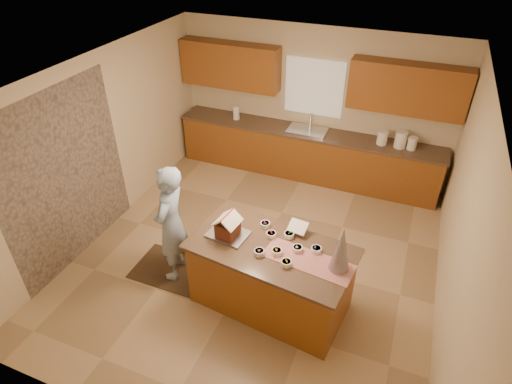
% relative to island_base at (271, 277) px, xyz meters
% --- Properties ---
extents(floor, '(5.50, 5.50, 0.00)m').
position_rel_island_base_xyz_m(floor, '(-0.48, 0.77, -0.46)').
color(floor, tan).
rests_on(floor, ground).
extents(ceiling, '(5.50, 5.50, 0.00)m').
position_rel_island_base_xyz_m(ceiling, '(-0.48, 0.77, 2.24)').
color(ceiling, silver).
rests_on(ceiling, floor).
extents(wall_back, '(5.50, 5.50, 0.00)m').
position_rel_island_base_xyz_m(wall_back, '(-0.48, 3.52, 0.89)').
color(wall_back, beige).
rests_on(wall_back, floor).
extents(wall_front, '(5.50, 5.50, 0.00)m').
position_rel_island_base_xyz_m(wall_front, '(-0.48, -1.98, 0.89)').
color(wall_front, beige).
rests_on(wall_front, floor).
extents(wall_left, '(5.50, 5.50, 0.00)m').
position_rel_island_base_xyz_m(wall_left, '(-2.98, 0.77, 0.89)').
color(wall_left, beige).
rests_on(wall_left, floor).
extents(wall_right, '(5.50, 5.50, 0.00)m').
position_rel_island_base_xyz_m(wall_right, '(2.02, 0.77, 0.89)').
color(wall_right, beige).
rests_on(wall_right, floor).
extents(stone_accent, '(0.00, 2.50, 2.50)m').
position_rel_island_base_xyz_m(stone_accent, '(-2.96, -0.03, 0.79)').
color(stone_accent, gray).
rests_on(stone_accent, wall_left).
extents(window_curtain, '(1.05, 0.03, 1.00)m').
position_rel_island_base_xyz_m(window_curtain, '(-0.48, 3.49, 1.19)').
color(window_curtain, white).
rests_on(window_curtain, wall_back).
extents(back_counter_base, '(4.80, 0.60, 0.88)m').
position_rel_island_base_xyz_m(back_counter_base, '(-0.48, 3.22, -0.02)').
color(back_counter_base, brown).
rests_on(back_counter_base, floor).
extents(back_counter_top, '(4.85, 0.63, 0.04)m').
position_rel_island_base_xyz_m(back_counter_top, '(-0.48, 3.22, 0.44)').
color(back_counter_top, brown).
rests_on(back_counter_top, back_counter_base).
extents(upper_cabinet_left, '(1.85, 0.35, 0.80)m').
position_rel_island_base_xyz_m(upper_cabinet_left, '(-2.03, 3.34, 1.44)').
color(upper_cabinet_left, brown).
rests_on(upper_cabinet_left, wall_back).
extents(upper_cabinet_right, '(1.85, 0.35, 0.80)m').
position_rel_island_base_xyz_m(upper_cabinet_right, '(1.07, 3.34, 1.44)').
color(upper_cabinet_right, brown).
rests_on(upper_cabinet_right, wall_back).
extents(sink, '(0.70, 0.45, 0.12)m').
position_rel_island_base_xyz_m(sink, '(-0.48, 3.22, 0.43)').
color(sink, silver).
rests_on(sink, back_counter_top).
extents(faucet, '(0.03, 0.03, 0.28)m').
position_rel_island_base_xyz_m(faucet, '(-0.48, 3.40, 0.60)').
color(faucet, silver).
rests_on(faucet, back_counter_top).
extents(island_base, '(1.99, 1.17, 0.92)m').
position_rel_island_base_xyz_m(island_base, '(0.00, 0.00, 0.00)').
color(island_base, brown).
rests_on(island_base, floor).
extents(island_top, '(2.08, 1.26, 0.04)m').
position_rel_island_base_xyz_m(island_top, '(0.00, -0.00, 0.48)').
color(island_top, brown).
rests_on(island_top, island_base).
extents(table_runner, '(1.09, 0.50, 0.01)m').
position_rel_island_base_xyz_m(table_runner, '(0.47, -0.06, 0.51)').
color(table_runner, '#9E0B0B').
rests_on(table_runner, island_top).
extents(baking_tray, '(0.52, 0.41, 0.03)m').
position_rel_island_base_xyz_m(baking_tray, '(-0.58, 0.02, 0.52)').
color(baking_tray, silver).
rests_on(baking_tray, island_top).
extents(cookbook, '(0.25, 0.21, 0.10)m').
position_rel_island_base_xyz_m(cookbook, '(0.21, 0.38, 0.60)').
color(cookbook, white).
rests_on(cookbook, island_top).
extents(tinsel_tree, '(0.26, 0.26, 0.58)m').
position_rel_island_base_xyz_m(tinsel_tree, '(0.82, -0.05, 0.79)').
color(tinsel_tree, silver).
rests_on(tinsel_tree, island_top).
extents(rug, '(1.16, 0.76, 0.01)m').
position_rel_island_base_xyz_m(rug, '(-1.46, 0.04, -0.46)').
color(rug, black).
rests_on(rug, floor).
extents(boy, '(0.48, 0.67, 1.71)m').
position_rel_island_base_xyz_m(boy, '(-1.41, 0.04, 0.41)').
color(boy, '#90AACC').
rests_on(boy, rug).
extents(canister_a, '(0.17, 0.17, 0.24)m').
position_rel_island_base_xyz_m(canister_a, '(0.83, 3.22, 0.58)').
color(canister_a, white).
rests_on(canister_a, back_counter_top).
extents(canister_b, '(0.19, 0.19, 0.28)m').
position_rel_island_base_xyz_m(canister_b, '(1.13, 3.22, 0.60)').
color(canister_b, white).
rests_on(canister_b, back_counter_top).
extents(canister_c, '(0.15, 0.15, 0.22)m').
position_rel_island_base_xyz_m(canister_c, '(1.32, 3.22, 0.57)').
color(canister_c, white).
rests_on(canister_c, back_counter_top).
extents(paper_towel, '(0.12, 0.12, 0.26)m').
position_rel_island_base_xyz_m(paper_towel, '(-1.88, 3.22, 0.59)').
color(paper_towel, white).
rests_on(paper_towel, back_counter_top).
extents(gingerbread_house, '(0.32, 0.33, 0.30)m').
position_rel_island_base_xyz_m(gingerbread_house, '(-0.58, 0.02, 0.64)').
color(gingerbread_house, maroon).
rests_on(gingerbread_house, baking_tray).
extents(candy_bowls, '(0.85, 0.68, 0.06)m').
position_rel_island_base_xyz_m(candy_bowls, '(0.11, 0.07, 0.53)').
color(candy_bowls, green).
rests_on(candy_bowls, island_top).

